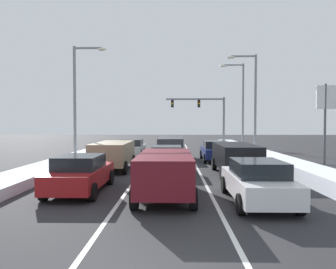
{
  "coord_description": "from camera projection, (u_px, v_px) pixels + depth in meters",
  "views": [
    {
      "loc": [
        0.26,
        -5.09,
        2.79
      ],
      "look_at": [
        -0.33,
        23.54,
        1.8
      ],
      "focal_mm": 33.41,
      "sensor_mm": 36.0,
      "label": 1
    }
  ],
  "objects": [
    {
      "name": "ground_plane",
      "position": [
        170.0,
        169.0,
        19.22
      ],
      "size": [
        120.0,
        120.0,
        0.0
      ],
      "primitive_type": "plane",
      "color": "#28282B"
    },
    {
      "name": "lane_stripe_between_right_lane_and_center_lane",
      "position": [
        194.0,
        162.0,
        22.7
      ],
      "size": [
        0.14,
        38.64,
        0.01
      ],
      "primitive_type": "cube",
      "color": "silver",
      "rests_on": "ground"
    },
    {
      "name": "lane_stripe_between_center_lane_and_left_lane",
      "position": [
        148.0,
        162.0,
        22.77
      ],
      "size": [
        0.14,
        38.64,
        0.01
      ],
      "primitive_type": "cube",
      "color": "silver",
      "rests_on": "ground"
    },
    {
      "name": "snow_bank_right_shoulder",
      "position": [
        267.0,
        158.0,
        22.58
      ],
      "size": [
        1.75,
        38.64,
        0.67
      ],
      "primitive_type": "cube",
      "color": "silver",
      "rests_on": "ground"
    },
    {
      "name": "snow_bank_left_shoulder",
      "position": [
        75.0,
        159.0,
        22.87
      ],
      "size": [
        2.18,
        38.64,
        0.46
      ],
      "primitive_type": "cube",
      "color": "silver",
      "rests_on": "ground"
    },
    {
      "name": "sedan_white_right_lane_nearest",
      "position": [
        257.0,
        181.0,
        11.01
      ],
      "size": [
        2.0,
        4.5,
        1.51
      ],
      "color": "silver",
      "rests_on": "ground"
    },
    {
      "name": "suv_black_right_lane_second",
      "position": [
        235.0,
        156.0,
        17.13
      ],
      "size": [
        2.16,
        4.9,
        1.67
      ],
      "color": "black",
      "rests_on": "ground"
    },
    {
      "name": "sedan_navy_right_lane_third",
      "position": [
        215.0,
        151.0,
        23.53
      ],
      "size": [
        2.0,
        4.5,
        1.51
      ],
      "color": "navy",
      "rests_on": "ground"
    },
    {
      "name": "suv_maroon_center_lane_nearest",
      "position": [
        165.0,
        171.0,
        11.76
      ],
      "size": [
        2.16,
        4.9,
        1.67
      ],
      "color": "maroon",
      "rests_on": "ground"
    },
    {
      "name": "sedan_gray_center_lane_second",
      "position": [
        167.0,
        159.0,
        18.07
      ],
      "size": [
        2.0,
        4.5,
        1.51
      ],
      "color": "slate",
      "rests_on": "ground"
    },
    {
      "name": "suv_charcoal_center_lane_third",
      "position": [
        171.0,
        146.0,
        25.22
      ],
      "size": [
        2.16,
        4.9,
        1.67
      ],
      "color": "#38383D",
      "rests_on": "ground"
    },
    {
      "name": "sedan_red_left_lane_nearest",
      "position": [
        81.0,
        173.0,
        12.76
      ],
      "size": [
        2.0,
        4.5,
        1.51
      ],
      "color": "maroon",
      "rests_on": "ground"
    },
    {
      "name": "suv_tan_left_lane_second",
      "position": [
        113.0,
        153.0,
        18.87
      ],
      "size": [
        2.16,
        4.9,
        1.67
      ],
      "color": "#937F60",
      "rests_on": "ground"
    },
    {
      "name": "sedan_silver_left_lane_third",
      "position": [
        132.0,
        148.0,
        25.95
      ],
      "size": [
        2.0,
        4.5,
        1.51
      ],
      "color": "#B7BABF",
      "rests_on": "ground"
    },
    {
      "name": "traffic_light_gantry",
      "position": [
        206.0,
        110.0,
        40.03
      ],
      "size": [
        7.54,
        0.47,
        6.2
      ],
      "color": "slate",
      "rests_on": "ground"
    },
    {
      "name": "street_lamp_right_near",
      "position": [
        252.0,
        96.0,
        27.67
      ],
      "size": [
        2.66,
        0.36,
        8.91
      ],
      "color": "gray",
      "rests_on": "ground"
    },
    {
      "name": "street_lamp_right_mid",
      "position": [
        240.0,
        99.0,
        34.67
      ],
      "size": [
        2.66,
        0.36,
        9.45
      ],
      "color": "gray",
      "rests_on": "ground"
    },
    {
      "name": "street_lamp_left_mid",
      "position": [
        79.0,
        92.0,
        24.83
      ],
      "size": [
        2.66,
        0.36,
        8.93
      ],
      "color": "gray",
      "rests_on": "ground"
    }
  ]
}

